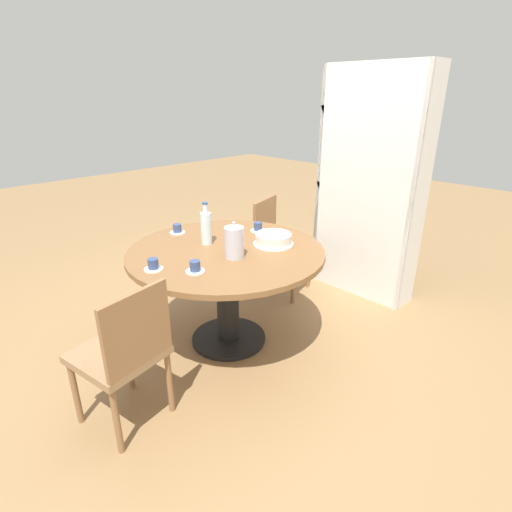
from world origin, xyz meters
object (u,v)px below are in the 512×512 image
(water_bottle, at_px, (206,227))
(cake_main, at_px, (273,239))
(coffee_pot, at_px, (234,241))
(cup_a, at_px, (258,228))
(cup_d, at_px, (177,229))
(chair_b, at_px, (124,352))
(cup_c, at_px, (195,267))
(cup_b, at_px, (153,265))
(bookshelf, at_px, (368,191))
(chair_a, at_px, (278,243))

(water_bottle, bearing_deg, cake_main, 43.07)
(coffee_pot, bearing_deg, water_bottle, 174.78)
(water_bottle, height_order, cup_a, water_bottle)
(cup_d, bearing_deg, cup_a, 49.33)
(water_bottle, bearing_deg, coffee_pot, -5.22)
(chair_b, xyz_separation_m, cup_c, (-0.07, 0.54, 0.30))
(cup_b, bearing_deg, water_bottle, 104.16)
(cup_b, xyz_separation_m, cup_c, (0.20, 0.16, 0.00))
(bookshelf, xyz_separation_m, water_bottle, (-0.41, -1.45, -0.09))
(chair_b, relative_size, cup_d, 7.30)
(coffee_pot, distance_m, cake_main, 0.36)
(cup_a, bearing_deg, bookshelf, 70.94)
(bookshelf, relative_size, water_bottle, 6.47)
(cake_main, bearing_deg, coffee_pot, -92.96)
(water_bottle, height_order, cup_c, water_bottle)
(coffee_pot, xyz_separation_m, water_bottle, (-0.33, 0.03, 0.01))
(cup_d, bearing_deg, cup_c, -26.40)
(coffee_pot, xyz_separation_m, cup_a, (-0.27, 0.49, -0.08))
(chair_b, xyz_separation_m, cup_a, (-0.34, 1.34, 0.30))
(chair_a, distance_m, chair_b, 1.88)
(water_bottle, distance_m, cup_b, 0.54)
(cup_c, xyz_separation_m, cup_d, (-0.68, 0.34, 0.00))
(chair_a, height_order, cake_main, chair_a)
(cup_b, xyz_separation_m, cup_d, (-0.47, 0.50, 0.00))
(coffee_pot, xyz_separation_m, cake_main, (0.02, 0.35, -0.07))
(cake_main, bearing_deg, cup_d, -153.76)
(chair_b, bearing_deg, water_bottle, -165.65)
(bookshelf, xyz_separation_m, cup_d, (-0.75, -1.47, -0.18))
(cake_main, height_order, cup_b, cake_main)
(chair_a, height_order, chair_b, same)
(coffee_pot, xyz_separation_m, cup_b, (-0.20, -0.48, -0.08))
(cup_c, bearing_deg, chair_b, -82.41)
(chair_b, bearing_deg, cake_main, 172.55)
(water_bottle, bearing_deg, cup_a, 82.28)
(cup_d, bearing_deg, cake_main, 26.24)
(chair_b, bearing_deg, cup_b, -153.89)
(bookshelf, height_order, cake_main, bookshelf)
(bookshelf, bearing_deg, water_bottle, 74.37)
(chair_a, bearing_deg, cup_a, -172.64)
(bookshelf, relative_size, cake_main, 6.87)
(coffee_pot, distance_m, cup_b, 0.53)
(cup_b, relative_size, cup_c, 1.00)
(cake_main, xyz_separation_m, cup_b, (-0.22, -0.84, -0.01))
(chair_b, distance_m, coffee_pot, 0.94)
(water_bottle, xyz_separation_m, cup_c, (0.33, -0.35, -0.09))
(cake_main, height_order, cup_a, cake_main)
(coffee_pot, relative_size, cup_b, 2.10)
(coffee_pot, height_order, cup_b, coffee_pot)
(water_bottle, bearing_deg, cup_d, -177.43)
(cup_c, bearing_deg, cup_d, 153.60)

